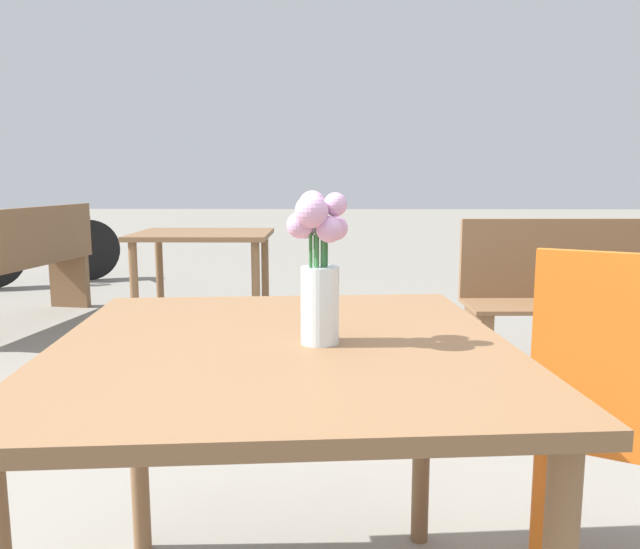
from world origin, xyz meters
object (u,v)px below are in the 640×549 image
object	(u,v)px
table_back	(203,250)
bicycle	(42,251)
flower_vase	(319,271)
bench_middle	(24,263)
cafe_chair	(627,411)
table_front	(282,383)

from	to	relation	value
table_back	bicycle	size ratio (longest dim) A/B	0.67
flower_vase	table_back	size ratio (longest dim) A/B	0.35
flower_vase	bench_middle	xyz separation A→B (m)	(-2.17, 3.12, -0.42)
cafe_chair	bicycle	bearing A→B (deg)	127.17
table_back	bench_middle	bearing A→B (deg)	163.74
table_front	cafe_chair	bearing A→B (deg)	10.72
table_back	bicycle	xyz separation A→B (m)	(-2.06, 2.16, -0.27)
table_front	bicycle	xyz separation A→B (m)	(-2.79, 4.86, -0.30)
flower_vase	cafe_chair	xyz separation A→B (m)	(0.71, 0.17, -0.35)
table_front	table_back	xyz separation A→B (m)	(-0.72, 2.70, -0.04)
cafe_chair	bicycle	distance (m)	5.91
flower_vase	table_back	world-z (taller)	flower_vase
table_front	flower_vase	bearing A→B (deg)	-13.23
cafe_chair	bench_middle	distance (m)	4.12
cafe_chair	bench_middle	xyz separation A→B (m)	(-2.87, 2.95, -0.07)
table_front	bicycle	distance (m)	5.61
cafe_chair	bench_middle	bearing A→B (deg)	134.23
table_front	bicycle	size ratio (longest dim) A/B	0.83
bench_middle	table_back	bearing A→B (deg)	-16.26
bicycle	cafe_chair	bearing A→B (deg)	-52.83
table_front	table_back	distance (m)	2.80
cafe_chair	bicycle	xyz separation A→B (m)	(-3.57, 4.71, -0.19)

